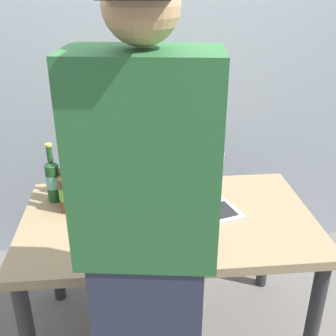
{
  "coord_description": "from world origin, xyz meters",
  "views": [
    {
      "loc": [
        -0.16,
        -1.63,
        1.76
      ],
      "look_at": [
        -0.0,
        0.0,
        0.99
      ],
      "focal_mm": 44.21,
      "sensor_mm": 36.0,
      "label": 1
    }
  ],
  "objects_px": {
    "laptop": "(201,199)",
    "beer_bottle_dark": "(70,173)",
    "person_figure": "(148,259)",
    "beer_bottle_green": "(68,183)",
    "beer_bottle_amber": "(53,179)",
    "beer_bottle_brown": "(67,190)"
  },
  "relations": [
    {
      "from": "beer_bottle_green",
      "to": "laptop",
      "type": "bearing_deg",
      "value": -10.8
    },
    {
      "from": "beer_bottle_amber",
      "to": "beer_bottle_dark",
      "type": "height_order",
      "value": "beer_bottle_dark"
    },
    {
      "from": "laptop",
      "to": "beer_bottle_green",
      "type": "relative_size",
      "value": 1.27
    },
    {
      "from": "beer_bottle_amber",
      "to": "beer_bottle_green",
      "type": "height_order",
      "value": "beer_bottle_amber"
    },
    {
      "from": "beer_bottle_green",
      "to": "beer_bottle_brown",
      "type": "distance_m",
      "value": 0.08
    },
    {
      "from": "beer_bottle_amber",
      "to": "beer_bottle_green",
      "type": "relative_size",
      "value": 1.05
    },
    {
      "from": "laptop",
      "to": "beer_bottle_dark",
      "type": "distance_m",
      "value": 0.67
    },
    {
      "from": "beer_bottle_amber",
      "to": "person_figure",
      "type": "relative_size",
      "value": 0.17
    },
    {
      "from": "beer_bottle_brown",
      "to": "person_figure",
      "type": "bearing_deg",
      "value": -61.89
    },
    {
      "from": "laptop",
      "to": "beer_bottle_dark",
      "type": "bearing_deg",
      "value": 161.61
    },
    {
      "from": "beer_bottle_amber",
      "to": "beer_bottle_dark",
      "type": "xyz_separation_m",
      "value": [
        0.08,
        0.05,
        0.01
      ]
    },
    {
      "from": "laptop",
      "to": "beer_bottle_brown",
      "type": "distance_m",
      "value": 0.63
    },
    {
      "from": "beer_bottle_amber",
      "to": "beer_bottle_green",
      "type": "bearing_deg",
      "value": -24.67
    },
    {
      "from": "beer_bottle_brown",
      "to": "person_figure",
      "type": "distance_m",
      "value": 0.74
    },
    {
      "from": "beer_bottle_dark",
      "to": "person_figure",
      "type": "xyz_separation_m",
      "value": [
        0.35,
        -0.81,
        0.06
      ]
    },
    {
      "from": "laptop",
      "to": "beer_bottle_amber",
      "type": "height_order",
      "value": "beer_bottle_amber"
    },
    {
      "from": "beer_bottle_dark",
      "to": "laptop",
      "type": "bearing_deg",
      "value": -18.39
    },
    {
      "from": "beer_bottle_dark",
      "to": "beer_bottle_amber",
      "type": "bearing_deg",
      "value": -145.53
    },
    {
      "from": "person_figure",
      "to": "laptop",
      "type": "bearing_deg",
      "value": 64.88
    },
    {
      "from": "laptop",
      "to": "beer_bottle_dark",
      "type": "relative_size",
      "value": 1.15
    },
    {
      "from": "beer_bottle_amber",
      "to": "beer_bottle_brown",
      "type": "xyz_separation_m",
      "value": [
        0.08,
        -0.11,
        -0.01
      ]
    },
    {
      "from": "laptop",
      "to": "person_figure",
      "type": "bearing_deg",
      "value": -115.12
    }
  ]
}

